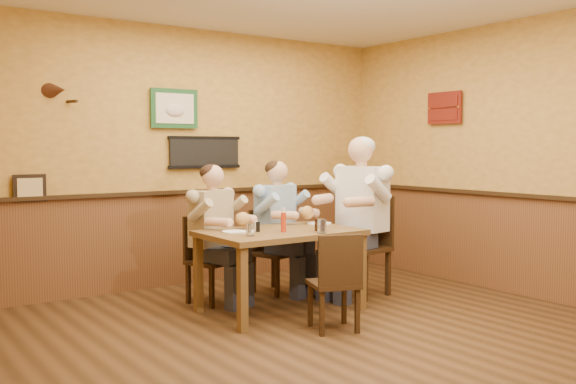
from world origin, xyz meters
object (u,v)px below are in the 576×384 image
Objects in this scene: dining_table at (280,240)px; diner_white_elder at (362,225)px; diner_blue_polo at (275,234)px; pepper_shaker at (258,227)px; cola_tumbler at (319,225)px; diner_tan_shirt at (211,241)px; chair_right_end at (362,246)px; water_glass_left at (250,230)px; salt_shaker at (256,226)px; chair_near_side at (333,281)px; chair_back_left at (211,260)px; chair_back_right at (275,251)px; water_glass_mid at (322,226)px; hot_sauce_bottle at (284,221)px.

diner_white_elder is (1.03, 0.04, 0.06)m from dining_table.
pepper_shaker is (-0.62, -0.64, 0.18)m from diner_blue_polo.
cola_tumbler is (-0.77, -0.29, 0.08)m from diner_white_elder.
diner_tan_shirt is (-0.37, 0.64, -0.06)m from dining_table.
chair_right_end is (1.03, 0.04, -0.15)m from dining_table.
salt_shaker is at bearing 47.82° from water_glass_left.
cola_tumbler is (0.24, 0.51, 0.40)m from chair_near_side.
chair_back_left is 0.76m from chair_back_right.
chair_near_side is at bearing -53.06° from water_glass_left.
chair_back_left is at bearing 165.63° from chair_back_right.
chair_back_right reaches higher than salt_shaker.
diner_white_elder reaches higher than water_glass_mid.
diner_tan_shirt reaches higher than water_glass_mid.
chair_back_right is 0.60× the size of diner_white_elder.
diner_white_elder reaches higher than dining_table.
chair_near_side is (-0.37, -1.41, -0.03)m from chair_back_right.
diner_white_elder is (0.00, 0.00, 0.22)m from chair_right_end.
pepper_shaker is (0.19, 0.18, -0.01)m from water_glass_left.
diner_tan_shirt is 0.83× the size of diner_white_elder.
dining_table is 1.73× the size of chair_near_side.
water_glass_left is at bearing -158.80° from dining_table.
diner_blue_polo is 13.41× the size of salt_shaker.
chair_back_right is 7.67× the size of cola_tumbler.
chair_back_right is 0.99m from hot_sauce_bottle.
salt_shaker is (-1.26, 0.01, 0.29)m from chair_right_end.
chair_back_right is 1.06× the size of chair_near_side.
salt_shaker is at bearing -94.05° from chair_back_left.
chair_back_left is at bearing -123.24° from chair_right_end.
dining_table is 0.27m from salt_shaker.
chair_back_right is at bearing -143.74° from chair_right_end.
chair_right_end is at bearing -0.35° from salt_shaker.
hot_sauce_bottle is 2.13× the size of salt_shaker.
diner_white_elder reaches higher than chair_near_side.
hot_sauce_bottle is at bearing -84.67° from chair_back_left.
dining_table is 7.15× the size of hot_sauce_bottle.
hot_sauce_bottle is at bearing 6.78° from water_glass_left.
hot_sauce_bottle is 2.16× the size of pepper_shaker.
chair_back_right is 0.96m from pepper_shaker.
salt_shaker is 0.04m from pepper_shaker.
chair_back_right is 0.85× the size of chair_right_end.
diner_white_elder is 15.97× the size of pepper_shaker.
diner_tan_shirt reaches higher than cola_tumbler.
chair_right_end is at bearing 0.00° from diner_white_elder.
cola_tumbler is (-0.77, -0.29, 0.30)m from chair_right_end.
chair_back_left is 1.55m from diner_white_elder.
diner_blue_polo is (0.76, 0.02, 0.01)m from diner_tan_shirt.
chair_near_side is at bearing -84.24° from hot_sauce_bottle.
chair_right_end is at bearing 26.54° from water_glass_mid.
chair_back_left is 4.31× the size of hot_sauce_bottle.
pepper_shaker is at bearing -94.74° from salt_shaker.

